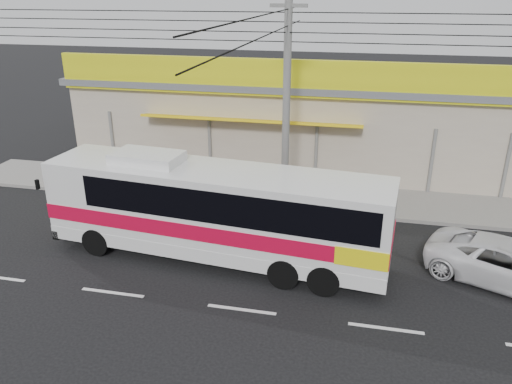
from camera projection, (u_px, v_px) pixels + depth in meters
ground at (260, 266)px, 16.47m from camera, size 120.00×120.00×0.00m
sidewalk at (288, 195)px, 21.87m from camera, size 30.00×3.20×0.15m
lane_markings at (242, 310)px, 14.21m from camera, size 50.00×0.12×0.01m
storefront_building at (305, 116)px, 26.03m from camera, size 22.60×9.20×5.70m
coach_bus at (220, 208)px, 16.21m from camera, size 11.55×3.54×3.50m
motorbike_red at (185, 177)px, 22.25m from camera, size 2.05×1.05×1.03m
motorbike_dark at (79, 168)px, 23.28m from camera, size 1.91×1.01×1.10m
white_car at (509, 264)px, 15.27m from camera, size 5.34×3.97×1.35m
utility_pole at (288, 26)px, 17.49m from camera, size 34.00×14.00×8.82m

